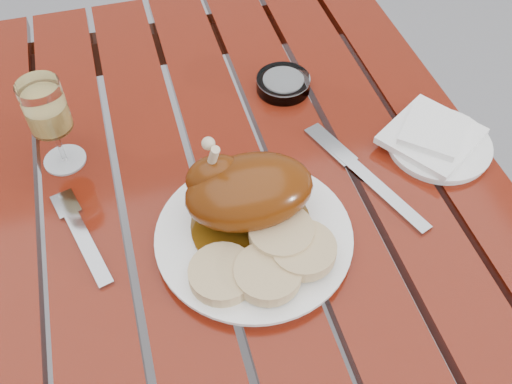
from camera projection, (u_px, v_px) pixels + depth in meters
table at (250, 331)px, 1.11m from camera, size 0.80×1.20×0.75m
dinner_plate at (254, 237)px, 0.79m from camera, size 0.31×0.31×0.02m
roast_duck at (245, 191)px, 0.76m from camera, size 0.18×0.17×0.13m
bread_dumplings at (269, 257)px, 0.74m from camera, size 0.20×0.14×0.03m
wine_glass at (52, 125)px, 0.83m from camera, size 0.09×0.09×0.15m
side_plate at (438, 144)px, 0.90m from camera, size 0.17×0.17×0.01m
napkin at (432, 136)px, 0.90m from camera, size 0.18×0.18×0.01m
ashtray at (283, 84)px, 0.99m from camera, size 0.12×0.12×0.02m
fork at (84, 241)px, 0.79m from camera, size 0.06×0.17×0.01m
knife at (373, 183)px, 0.86m from camera, size 0.09×0.21×0.01m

